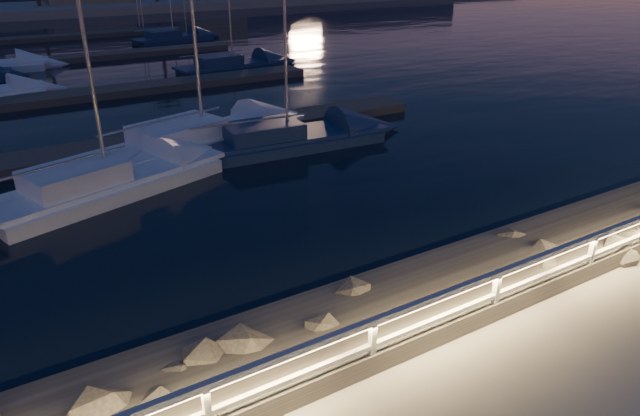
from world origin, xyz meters
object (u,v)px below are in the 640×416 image
(sailboat_k, at_px, (172,38))
(sailboat_c, at_px, (198,138))
(guard_rail, at_px, (457,299))
(sailboat_g, at_px, (230,65))
(sailboat_b, at_px, (102,182))
(sailboat_d, at_px, (282,138))

(sailboat_k, bearing_deg, sailboat_c, -118.50)
(guard_rail, relative_size, sailboat_k, 3.62)
(sailboat_c, relative_size, sailboat_g, 1.21)
(sailboat_b, distance_m, sailboat_k, 33.59)
(sailboat_d, xyz_separation_m, sailboat_k, (5.20, 29.91, -0.02))
(guard_rail, distance_m, sailboat_d, 13.66)
(sailboat_b, distance_m, sailboat_g, 20.61)
(sailboat_c, height_order, sailboat_g, sailboat_c)
(sailboat_b, distance_m, sailboat_d, 7.39)
(sailboat_g, relative_size, sailboat_k, 1.06)
(sailboat_d, relative_size, sailboat_g, 1.08)
(sailboat_d, bearing_deg, sailboat_k, 84.46)
(sailboat_d, distance_m, sailboat_g, 16.28)
(sailboat_c, bearing_deg, sailboat_k, 57.52)
(sailboat_b, xyz_separation_m, sailboat_d, (7.28, 1.28, -0.04))
(guard_rail, bearing_deg, sailboat_k, 78.84)
(guard_rail, distance_m, sailboat_k, 43.97)
(sailboat_c, distance_m, sailboat_k, 29.48)
(sailboat_c, bearing_deg, sailboat_g, 45.85)
(guard_rail, height_order, sailboat_g, sailboat_g)
(sailboat_b, bearing_deg, sailboat_k, 50.76)
(guard_rail, bearing_deg, sailboat_c, 88.60)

